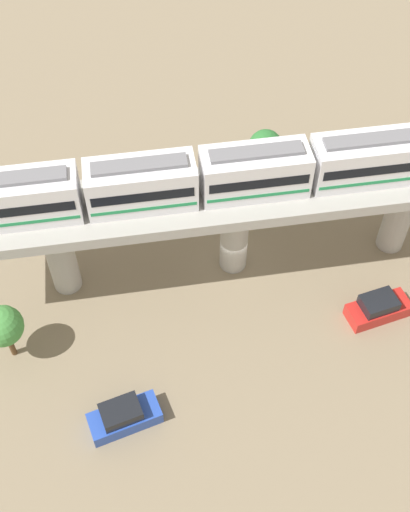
% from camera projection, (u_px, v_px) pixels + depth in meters
% --- Properties ---
extents(ground_plane, '(120.00, 120.00, 0.00)m').
position_uv_depth(ground_plane, '(233.00, 263.00, 45.33)').
color(ground_plane, '#84755B').
extents(viaduct, '(5.20, 35.80, 7.24)m').
position_uv_depth(viaduct, '(236.00, 209.00, 40.91)').
color(viaduct, '#A8A59E').
rests_on(viaduct, ground).
extents(train, '(2.64, 27.45, 3.24)m').
position_uv_depth(train, '(198.00, 178.00, 38.27)').
color(train, white).
rests_on(train, viaduct).
extents(parked_car_blue, '(2.73, 4.50, 1.76)m').
position_uv_depth(parked_car_blue, '(124.00, 416.00, 37.19)').
color(parked_car_blue, '#284CB7').
rests_on(parked_car_blue, ground).
extents(parked_car_red, '(2.57, 4.47, 1.76)m').
position_uv_depth(parked_car_red, '(378.00, 308.00, 42.00)').
color(parked_car_red, red).
rests_on(parked_car_red, ground).
extents(tree_near_viaduct, '(2.58, 2.58, 4.47)m').
position_uv_depth(tree_near_viaduct, '(3.00, 326.00, 38.27)').
color(tree_near_viaduct, brown).
rests_on(tree_near_viaduct, ground).
extents(tree_mid_lot, '(2.60, 2.60, 4.72)m').
position_uv_depth(tree_mid_lot, '(265.00, 147.00, 48.10)').
color(tree_mid_lot, brown).
rests_on(tree_mid_lot, ground).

